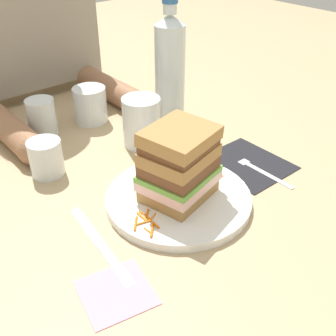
# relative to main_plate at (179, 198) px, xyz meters

# --- Properties ---
(ground_plane) EXTENTS (3.00, 3.00, 0.00)m
(ground_plane) POSITION_rel_main_plate_xyz_m (-0.00, -0.01, -0.01)
(ground_plane) COLOR tan
(main_plate) EXTENTS (0.25, 0.25, 0.02)m
(main_plate) POSITION_rel_main_plate_xyz_m (0.00, 0.00, 0.00)
(main_plate) COLOR white
(main_plate) RESTS_ON ground_plane
(sandwich) EXTENTS (0.14, 0.12, 0.13)m
(sandwich) POSITION_rel_main_plate_xyz_m (-0.00, -0.00, 0.07)
(sandwich) COLOR #A87A42
(sandwich) RESTS_ON main_plate
(carrot_shred_0) EXTENTS (0.03, 0.01, 0.00)m
(carrot_shred_0) POSITION_rel_main_plate_xyz_m (-0.09, -0.02, 0.01)
(carrot_shred_0) COLOR orange
(carrot_shred_0) RESTS_ON main_plate
(carrot_shred_1) EXTENTS (0.02, 0.03, 0.00)m
(carrot_shred_1) POSITION_rel_main_plate_xyz_m (-0.10, -0.01, 0.01)
(carrot_shred_1) COLOR orange
(carrot_shred_1) RESTS_ON main_plate
(carrot_shred_2) EXTENTS (0.02, 0.02, 0.00)m
(carrot_shred_2) POSITION_rel_main_plate_xyz_m (-0.09, -0.04, 0.01)
(carrot_shred_2) COLOR orange
(carrot_shred_2) RESTS_ON main_plate
(carrot_shred_3) EXTENTS (0.02, 0.02, 0.00)m
(carrot_shred_3) POSITION_rel_main_plate_xyz_m (-0.08, -0.01, 0.01)
(carrot_shred_3) COLOR orange
(carrot_shred_3) RESTS_ON main_plate
(carrot_shred_4) EXTENTS (0.02, 0.01, 0.00)m
(carrot_shred_4) POSITION_rel_main_plate_xyz_m (-0.07, -0.02, 0.01)
(carrot_shred_4) COLOR orange
(carrot_shred_4) RESTS_ON main_plate
(carrot_shred_5) EXTENTS (0.00, 0.02, 0.00)m
(carrot_shred_5) POSITION_rel_main_plate_xyz_m (-0.10, -0.04, 0.01)
(carrot_shred_5) COLOR orange
(carrot_shred_5) RESTS_ON main_plate
(carrot_shred_6) EXTENTS (0.00, 0.03, 0.00)m
(carrot_shred_6) POSITION_rel_main_plate_xyz_m (-0.08, -0.01, 0.01)
(carrot_shred_6) COLOR orange
(carrot_shred_6) RESTS_ON main_plate
(carrot_shred_7) EXTENTS (0.01, 0.03, 0.00)m
(carrot_shred_7) POSITION_rel_main_plate_xyz_m (-0.08, -0.03, 0.01)
(carrot_shred_7) COLOR orange
(carrot_shred_7) RESTS_ON main_plate
(carrot_shred_8) EXTENTS (0.00, 0.03, 0.00)m
(carrot_shred_8) POSITION_rel_main_plate_xyz_m (-0.09, -0.00, 0.01)
(carrot_shred_8) COLOR orange
(carrot_shred_8) RESTS_ON main_plate
(carrot_shred_9) EXTENTS (0.01, 0.02, 0.00)m
(carrot_shred_9) POSITION_rel_main_plate_xyz_m (0.09, -0.00, 0.01)
(carrot_shred_9) COLOR orange
(carrot_shred_9) RESTS_ON main_plate
(carrot_shred_10) EXTENTS (0.02, 0.01, 0.00)m
(carrot_shred_10) POSITION_rel_main_plate_xyz_m (0.07, 0.01, 0.01)
(carrot_shred_10) COLOR orange
(carrot_shred_10) RESTS_ON main_plate
(carrot_shred_11) EXTENTS (0.01, 0.03, 0.00)m
(carrot_shred_11) POSITION_rel_main_plate_xyz_m (0.08, 0.00, 0.01)
(carrot_shred_11) COLOR orange
(carrot_shred_11) RESTS_ON main_plate
(carrot_shred_12) EXTENTS (0.01, 0.02, 0.00)m
(carrot_shred_12) POSITION_rel_main_plate_xyz_m (0.09, 0.04, 0.01)
(carrot_shred_12) COLOR orange
(carrot_shred_12) RESTS_ON main_plate
(carrot_shred_13) EXTENTS (0.03, 0.01, 0.00)m
(carrot_shred_13) POSITION_rel_main_plate_xyz_m (0.11, 0.01, 0.01)
(carrot_shred_13) COLOR orange
(carrot_shred_13) RESTS_ON main_plate
(carrot_shred_14) EXTENTS (0.02, 0.02, 0.00)m
(carrot_shred_14) POSITION_rel_main_plate_xyz_m (0.07, 0.03, 0.01)
(carrot_shred_14) COLOR orange
(carrot_shred_14) RESTS_ON main_plate
(carrot_shred_15) EXTENTS (0.01, 0.03, 0.00)m
(carrot_shred_15) POSITION_rel_main_plate_xyz_m (0.08, 0.02, 0.01)
(carrot_shred_15) COLOR orange
(carrot_shred_15) RESTS_ON main_plate
(carrot_shred_16) EXTENTS (0.01, 0.02, 0.00)m
(carrot_shred_16) POSITION_rel_main_plate_xyz_m (0.08, 0.04, 0.01)
(carrot_shred_16) COLOR orange
(carrot_shred_16) RESTS_ON main_plate
(carrot_shred_17) EXTENTS (0.03, 0.01, 0.00)m
(carrot_shred_17) POSITION_rel_main_plate_xyz_m (0.10, 0.04, 0.01)
(carrot_shred_17) COLOR orange
(carrot_shred_17) RESTS_ON main_plate
(napkin_dark) EXTENTS (0.14, 0.16, 0.00)m
(napkin_dark) POSITION_rel_main_plate_xyz_m (0.18, 0.00, -0.01)
(napkin_dark) COLOR black
(napkin_dark) RESTS_ON ground_plane
(fork) EXTENTS (0.02, 0.17, 0.00)m
(fork) POSITION_rel_main_plate_xyz_m (0.18, -0.02, -0.00)
(fork) COLOR silver
(fork) RESTS_ON napkin_dark
(knife) EXTENTS (0.04, 0.20, 0.00)m
(knife) POSITION_rel_main_plate_xyz_m (-0.16, -0.01, -0.01)
(knife) COLOR silver
(knife) RESTS_ON ground_plane
(juice_glass) EXTENTS (0.08, 0.08, 0.10)m
(juice_glass) POSITION_rel_main_plate_xyz_m (0.08, 0.20, 0.04)
(juice_glass) COLOR white
(juice_glass) RESTS_ON ground_plane
(water_bottle) EXTENTS (0.07, 0.07, 0.28)m
(water_bottle) POSITION_rel_main_plate_xyz_m (0.20, 0.26, 0.12)
(water_bottle) COLOR silver
(water_bottle) RESTS_ON ground_plane
(empty_tumbler_0) EXTENTS (0.08, 0.08, 0.08)m
(empty_tumbler_0) POSITION_rel_main_plate_xyz_m (0.05, 0.37, 0.03)
(empty_tumbler_0) COLOR silver
(empty_tumbler_0) RESTS_ON ground_plane
(empty_tumbler_1) EXTENTS (0.06, 0.06, 0.07)m
(empty_tumbler_1) POSITION_rel_main_plate_xyz_m (-0.13, 0.23, 0.03)
(empty_tumbler_1) COLOR silver
(empty_tumbler_1) RESTS_ON ground_plane
(empty_tumbler_2) EXTENTS (0.06, 0.06, 0.08)m
(empty_tumbler_2) POSITION_rel_main_plate_xyz_m (-0.06, 0.38, 0.03)
(empty_tumbler_2) COLOR silver
(empty_tumbler_2) RESTS_ON ground_plane
(napkin_pink) EXTENTS (0.11, 0.11, 0.00)m
(napkin_pink) POSITION_rel_main_plate_xyz_m (-0.20, -0.09, -0.01)
(napkin_pink) COLOR pink
(napkin_pink) RESTS_ON ground_plane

